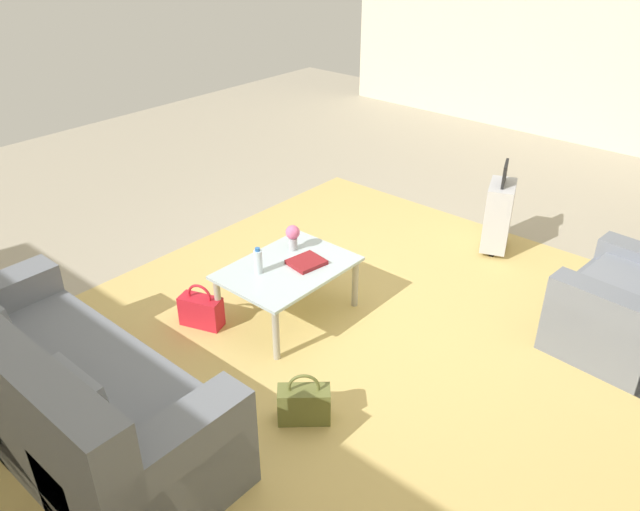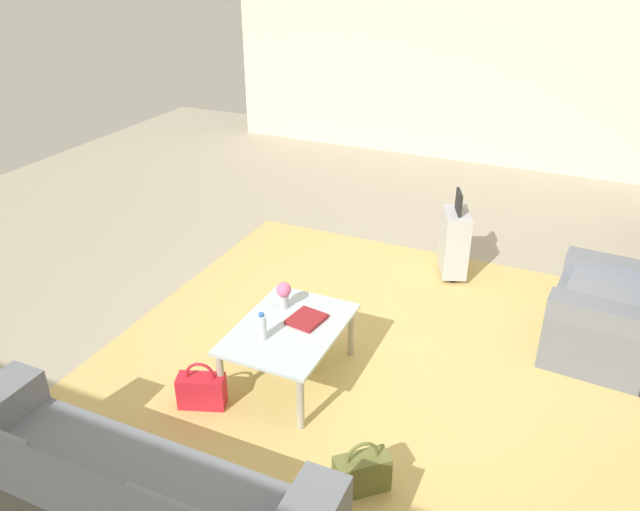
# 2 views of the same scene
# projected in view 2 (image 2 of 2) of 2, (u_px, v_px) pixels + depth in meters

# --- Properties ---
(ground_plane) EXTENTS (12.00, 12.00, 0.00)m
(ground_plane) POSITION_uv_depth(u_px,v_px,m) (373.00, 364.00, 4.70)
(ground_plane) COLOR #A89E89
(wall_left) EXTENTS (0.12, 8.00, 3.10)m
(wall_left) POSITION_uv_depth(u_px,v_px,m) (511.00, 50.00, 8.09)
(wall_left) COLOR beige
(wall_left) RESTS_ON ground
(area_rug) EXTENTS (5.20, 4.40, 0.01)m
(area_rug) POSITION_uv_depth(u_px,v_px,m) (371.00, 421.00, 4.14)
(area_rug) COLOR tan
(area_rug) RESTS_ON ground
(armchair) EXTENTS (1.03, 0.98, 0.85)m
(armchair) POSITION_uv_depth(u_px,v_px,m) (625.00, 322.00, 4.68)
(armchair) COLOR slate
(armchair) RESTS_ON ground
(coffee_table) EXTENTS (0.98, 0.70, 0.44)m
(coffee_table) POSITION_uv_depth(u_px,v_px,m) (289.00, 334.00, 4.38)
(coffee_table) COLOR silver
(coffee_table) RESTS_ON ground
(water_bottle) EXTENTS (0.06, 0.06, 0.20)m
(water_bottle) POSITION_uv_depth(u_px,v_px,m) (262.00, 327.00, 4.19)
(water_bottle) COLOR silver
(water_bottle) RESTS_ON coffee_table
(coffee_table_book) EXTENTS (0.28, 0.26, 0.03)m
(coffee_table_book) POSITION_uv_depth(u_px,v_px,m) (307.00, 319.00, 4.42)
(coffee_table_book) COLOR maroon
(coffee_table_book) RESTS_ON coffee_table
(flower_vase) EXTENTS (0.11, 0.11, 0.21)m
(flower_vase) POSITION_uv_depth(u_px,v_px,m) (284.00, 293.00, 4.53)
(flower_vase) COLOR #B2B7BC
(flower_vase) RESTS_ON coffee_table
(suitcase_silver) EXTENTS (0.45, 0.35, 0.85)m
(suitcase_silver) POSITION_uv_depth(u_px,v_px,m) (454.00, 241.00, 5.76)
(suitcase_silver) COLOR #B7B7BC
(suitcase_silver) RESTS_ON ground
(handbag_olive) EXTENTS (0.32, 0.33, 0.36)m
(handbag_olive) POSITION_uv_depth(u_px,v_px,m) (362.00, 473.00, 3.58)
(handbag_olive) COLOR olive
(handbag_olive) RESTS_ON ground
(handbag_red) EXTENTS (0.24, 0.35, 0.36)m
(handbag_red) POSITION_uv_depth(u_px,v_px,m) (202.00, 390.00, 4.23)
(handbag_red) COLOR red
(handbag_red) RESTS_ON ground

